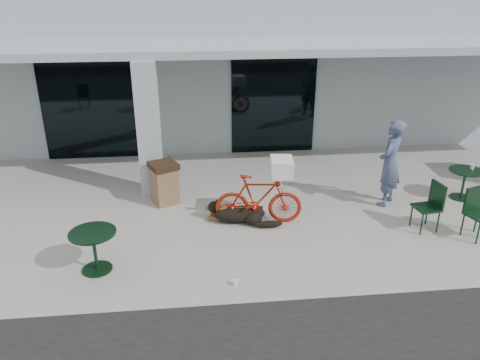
{
  "coord_description": "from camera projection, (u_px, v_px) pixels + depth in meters",
  "views": [
    {
      "loc": [
        -0.51,
        -7.95,
        4.71
      ],
      "look_at": [
        0.39,
        0.6,
        1.0
      ],
      "focal_mm": 35.0,
      "sensor_mm": 36.0,
      "label": 1
    }
  ],
  "objects": [
    {
      "name": "column",
      "position": [
        149.0,
        131.0,
        10.51
      ],
      "size": [
        0.5,
        0.5,
        3.12
      ],
      "primitive_type": "cube",
      "color": "#9DA9B2",
      "rests_on": "ground"
    },
    {
      "name": "cafe_chair_far_a",
      "position": [
        480.0,
        215.0,
        9.04
      ],
      "size": [
        0.59,
        0.62,
        1.02
      ],
      "primitive_type": null,
      "rotation": [
        0.0,
        0.0,
        0.31
      ],
      "color": "black",
      "rests_on": "ground"
    },
    {
      "name": "ground",
      "position": [
        224.0,
        240.0,
        9.17
      ],
      "size": [
        80.0,
        80.0,
        0.0
      ],
      "primitive_type": "plane",
      "color": "#A29F99",
      "rests_on": "ground"
    },
    {
      "name": "storefront_glass_left",
      "position": [
        94.0,
        111.0,
        12.88
      ],
      "size": [
        2.8,
        0.06,
        2.7
      ],
      "primitive_type": "cube",
      "color": "black",
      "rests_on": "ground"
    },
    {
      "name": "dog",
      "position": [
        240.0,
        213.0,
        9.76
      ],
      "size": [
        1.3,
        0.82,
        0.41
      ],
      "primitive_type": null,
      "rotation": [
        0.0,
        0.0,
        -0.36
      ],
      "color": "black",
      "rests_on": "ground"
    },
    {
      "name": "laundry_basket",
      "position": [
        282.0,
        167.0,
        9.33
      ],
      "size": [
        0.49,
        0.63,
        0.35
      ],
      "primitive_type": "cube",
      "rotation": [
        0.0,
        0.0,
        1.46
      ],
      "color": "white",
      "rests_on": "bicycle"
    },
    {
      "name": "cafe_table_far",
      "position": [
        463.0,
        184.0,
        10.78
      ],
      "size": [
        0.91,
        0.91,
        0.7
      ],
      "primitive_type": null,
      "rotation": [
        0.0,
        0.0,
        -0.25
      ],
      "color": "black",
      "rests_on": "ground"
    },
    {
      "name": "overhang",
      "position": [
        211.0,
        47.0,
        11.19
      ],
      "size": [
        22.0,
        2.8,
        0.18
      ],
      "primitive_type": "cube",
      "color": "#9DA9B2",
      "rests_on": "column"
    },
    {
      "name": "cup_on_table",
      "position": [
        472.0,
        167.0,
        10.69
      ],
      "size": [
        0.1,
        0.1,
        0.11
      ],
      "primitive_type": "cylinder",
      "rotation": [
        0.0,
        0.0,
        -0.25
      ],
      "color": "white",
      "rests_on": "cafe_table_far"
    },
    {
      "name": "bicycle",
      "position": [
        259.0,
        199.0,
        9.62
      ],
      "size": [
        1.83,
        0.69,
        1.07
      ],
      "primitive_type": "imported",
      "rotation": [
        0.0,
        0.0,
        1.46
      ],
      "color": "#A1210D",
      "rests_on": "ground"
    },
    {
      "name": "storefront_glass_right",
      "position": [
        273.0,
        106.0,
        13.36
      ],
      "size": [
        2.4,
        0.06,
        2.7
      ],
      "primitive_type": "cube",
      "color": "black",
      "rests_on": "ground"
    },
    {
      "name": "cafe_chair_far_b",
      "position": [
        426.0,
        207.0,
        9.36
      ],
      "size": [
        0.56,
        0.52,
        1.01
      ],
      "primitive_type": null,
      "rotation": [
        0.0,
        0.0,
        -1.43
      ],
      "color": "black",
      "rests_on": "ground"
    },
    {
      "name": "trash_receptacle",
      "position": [
        164.0,
        183.0,
        10.51
      ],
      "size": [
        0.75,
        0.75,
        0.97
      ],
      "primitive_type": null,
      "rotation": [
        0.0,
        0.0,
        0.44
      ],
      "color": "brown",
      "rests_on": "ground"
    },
    {
      "name": "person",
      "position": [
        390.0,
        163.0,
        10.26
      ],
      "size": [
        0.82,
        0.85,
        1.96
      ],
      "primitive_type": "imported",
      "rotation": [
        0.0,
        0.0,
        4.01
      ],
      "color": "#42506E",
      "rests_on": "ground"
    },
    {
      "name": "cafe_table_near",
      "position": [
        95.0,
        251.0,
        8.07
      ],
      "size": [
        0.89,
        0.89,
        0.76
      ],
      "primitive_type": null,
      "rotation": [
        0.0,
        0.0,
        0.11
      ],
      "color": "black",
      "rests_on": "ground"
    },
    {
      "name": "building",
      "position": [
        205.0,
        56.0,
        16.04
      ],
      "size": [
        22.0,
        7.0,
        4.5
      ],
      "primitive_type": "cube",
      "color": "#9DA9B2",
      "rests_on": "ground"
    },
    {
      "name": "cup_near_dog",
      "position": [
        235.0,
        283.0,
        7.79
      ],
      "size": [
        0.08,
        0.08,
        0.1
      ],
      "primitive_type": "cylinder",
      "rotation": [
        0.0,
        0.0,
        0.04
      ],
      "color": "white",
      "rests_on": "ground"
    }
  ]
}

